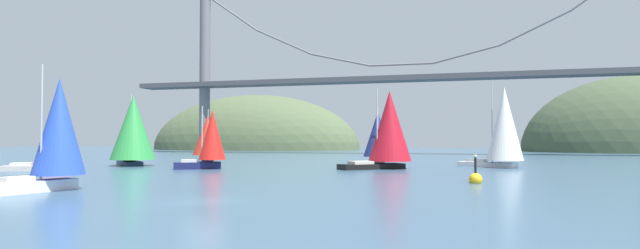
% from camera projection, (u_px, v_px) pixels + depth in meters
% --- Properties ---
extents(ground_plane, '(360.00, 360.00, 0.00)m').
position_uv_depth(ground_plane, '(203.00, 201.00, 30.84)').
color(ground_plane, '#385670').
extents(headland_left, '(73.17, 44.00, 37.13)m').
position_uv_depth(headland_left, '(254.00, 149.00, 175.74)').
color(headland_left, '#4C5B3D').
rests_on(headland_left, ground_plane).
extents(headland_right, '(59.95, 44.00, 42.56)m').
position_uv_depth(headland_right, '(635.00, 152.00, 143.90)').
color(headland_right, '#425138').
rests_on(headland_right, ground_plane).
extents(suspension_bridge, '(140.03, 6.00, 42.45)m').
position_uv_depth(suspension_bridge, '(401.00, 73.00, 122.61)').
color(suspension_bridge, slate).
rests_on(suspension_bridge, ground_plane).
extents(sailboat_scarlet_sail, '(6.23, 8.09, 8.50)m').
position_uv_depth(sailboat_scarlet_sail, '(208.00, 137.00, 82.56)').
color(sailboat_scarlet_sail, '#191E4C').
rests_on(sailboat_scarlet_sail, ground_plane).
extents(sailboat_crimson_sail, '(9.77, 9.13, 10.03)m').
position_uv_depth(sailboat_crimson_sail, '(389.00, 128.00, 64.23)').
color(sailboat_crimson_sail, black).
rests_on(sailboat_crimson_sail, ground_plane).
extents(sailboat_navy_sail, '(5.37, 8.57, 8.64)m').
position_uv_depth(sailboat_navy_sail, '(378.00, 135.00, 81.82)').
color(sailboat_navy_sail, black).
rests_on(sailboat_navy_sail, ground_plane).
extents(sailboat_blue_spinnaker, '(4.42, 7.33, 9.07)m').
position_uv_depth(sailboat_blue_spinnaker, '(57.00, 131.00, 37.68)').
color(sailboat_blue_spinnaker, white).
rests_on(sailboat_blue_spinnaker, ground_plane).
extents(sailboat_green_sail, '(9.73, 9.57, 9.99)m').
position_uv_depth(sailboat_green_sail, '(133.00, 129.00, 70.80)').
color(sailboat_green_sail, navy).
rests_on(sailboat_green_sail, ground_plane).
extents(sailboat_white_mainsail, '(9.07, 6.54, 11.01)m').
position_uv_depth(sailboat_white_mainsail, '(504.00, 126.00, 66.19)').
color(sailboat_white_mainsail, white).
rests_on(sailboat_white_mainsail, ground_plane).
extents(sailboat_red_spinnaker, '(6.56, 5.34, 7.74)m').
position_uv_depth(sailboat_red_spinnaker, '(211.00, 138.00, 63.59)').
color(sailboat_red_spinnaker, '#191E4C').
rests_on(sailboat_red_spinnaker, ground_plane).
extents(sailboat_pink_spinnaker, '(8.26, 6.45, 9.19)m').
position_uv_depth(sailboat_pink_spinnaker, '(54.00, 132.00, 60.77)').
color(sailboat_pink_spinnaker, '#B7B2A8').
rests_on(sailboat_pink_spinnaker, ground_plane).
extents(channel_buoy, '(1.10, 1.10, 2.64)m').
position_uv_depth(channel_buoy, '(476.00, 179.00, 43.31)').
color(channel_buoy, gold).
rests_on(channel_buoy, ground_plane).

